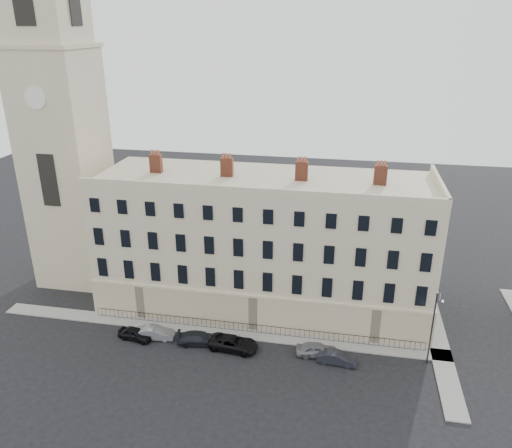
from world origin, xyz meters
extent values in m
plane|color=black|center=(0.00, 0.00, 0.00)|extent=(160.00, 160.00, 0.00)
cube|color=beige|center=(-6.00, 12.00, 7.50)|extent=(36.00, 12.00, 15.00)
cube|color=beige|center=(-6.00, 5.92, 2.00)|extent=(36.10, 0.18, 4.00)
cube|color=beige|center=(12.08, 12.00, 2.00)|extent=(0.18, 12.10, 4.00)
cube|color=beige|center=(-6.00, 6.15, 15.40)|extent=(36.00, 0.35, 0.80)
cube|color=beige|center=(11.85, 12.00, 15.40)|extent=(0.35, 12.00, 0.80)
cube|color=brown|center=(-18.00, 12.00, 16.00)|extent=(1.30, 0.70, 2.00)
cube|color=brown|center=(-10.00, 12.00, 16.00)|extent=(1.30, 0.70, 2.00)
cube|color=brown|center=(-2.00, 12.00, 16.00)|extent=(1.30, 0.70, 2.00)
cube|color=brown|center=(6.00, 12.00, 16.00)|extent=(1.30, 0.70, 2.00)
cube|color=beige|center=(-30.00, 14.00, 14.00)|extent=(8.00, 8.00, 28.00)
cylinder|color=white|center=(-30.00, 9.94, 23.00)|extent=(2.40, 0.14, 2.40)
cube|color=gray|center=(-10.00, 5.00, 0.06)|extent=(48.00, 2.00, 0.12)
cube|color=gray|center=(13.00, 8.00, 0.06)|extent=(2.00, 24.00, 0.12)
cube|color=black|center=(-6.00, 5.40, 1.02)|extent=(35.00, 0.04, 0.04)
cube|color=black|center=(-6.00, 5.40, 0.12)|extent=(35.00, 0.04, 0.04)
imported|color=black|center=(-17.56, 2.07, 0.63)|extent=(3.90, 2.09, 1.26)
imported|color=gray|center=(-15.65, 2.58, 0.66)|extent=(4.12, 1.84, 1.31)
imported|color=black|center=(-10.93, 2.51, 0.64)|extent=(4.67, 2.51, 1.29)
imported|color=black|center=(-7.28, 2.28, 0.69)|extent=(5.14, 2.73, 1.38)
imported|color=gray|center=(0.96, 2.79, 0.69)|extent=(4.20, 2.13, 1.37)
imported|color=#22242D|center=(2.93, 1.96, 0.61)|extent=(3.80, 1.60, 1.22)
cylinder|color=#2F2F34|center=(11.44, 3.60, 3.85)|extent=(0.15, 0.15, 7.71)
cylinder|color=#2F2F34|center=(11.57, 2.94, 7.61)|extent=(0.37, 1.44, 0.10)
cube|color=#2F2F34|center=(11.70, 2.28, 7.56)|extent=(0.26, 0.51, 0.12)
camera|label=1|loc=(2.66, -38.13, 30.28)|focal=35.00mm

